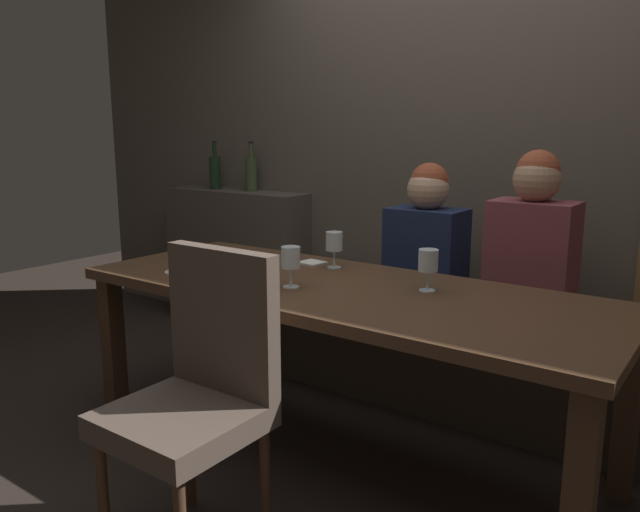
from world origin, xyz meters
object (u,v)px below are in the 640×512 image
(chair_near_side, at_px, (200,383))
(diner_bearded, at_px, (532,250))
(dessert_plate, at_px, (227,263))
(diner_redhead, at_px, (426,245))
(wine_glass_end_left, at_px, (428,262))
(espresso_cup, at_px, (178,267))
(banquette_bench, at_px, (416,355))
(wine_bottle_dark_red, at_px, (215,171))
(wine_bottle_pale_label, at_px, (251,173))
(dining_table, at_px, (340,306))
(wine_glass_far_left, at_px, (291,259))
(wine_glass_center_front, at_px, (334,242))

(chair_near_side, relative_size, diner_bearded, 1.20)
(diner_bearded, relative_size, dessert_plate, 4.31)
(chair_near_side, height_order, diner_redhead, diner_redhead)
(wine_glass_end_left, height_order, espresso_cup, wine_glass_end_left)
(banquette_bench, height_order, espresso_cup, espresso_cup)
(wine_bottle_dark_red, height_order, wine_bottle_pale_label, same)
(wine_glass_end_left, bearing_deg, banquette_bench, 119.42)
(chair_near_side, relative_size, diner_redhead, 1.31)
(diner_redhead, bearing_deg, dining_table, -92.67)
(dining_table, bearing_deg, wine_glass_far_left, -133.74)
(banquette_bench, xyz_separation_m, wine_glass_end_left, (0.33, -0.58, 0.63))
(chair_near_side, relative_size, wine_bottle_pale_label, 3.01)
(wine_bottle_dark_red, xyz_separation_m, wine_glass_end_left, (2.06, -0.91, -0.21))
(dining_table, height_order, wine_glass_end_left, wine_glass_end_left)
(espresso_cup, bearing_deg, chair_near_side, -37.41)
(diner_bearded, distance_m, wine_bottle_pale_label, 2.02)
(banquette_bench, relative_size, wine_glass_far_left, 15.24)
(diner_redhead, xyz_separation_m, wine_glass_far_left, (-0.17, -0.85, 0.05))
(chair_near_side, bearing_deg, wine_bottle_pale_label, 127.55)
(wine_bottle_pale_label, xyz_separation_m, wine_glass_far_left, (1.29, -1.21, -0.21))
(diner_redhead, bearing_deg, chair_near_side, -93.43)
(chair_near_side, relative_size, wine_glass_far_left, 5.98)
(diner_redhead, xyz_separation_m, wine_glass_center_front, (-0.23, -0.45, 0.05))
(dessert_plate, bearing_deg, espresso_cup, -109.32)
(dining_table, xyz_separation_m, dessert_plate, (-0.61, -0.01, 0.10))
(espresso_cup, bearing_deg, dessert_plate, 70.68)
(wine_bottle_dark_red, bearing_deg, dining_table, -30.88)
(diner_redhead, xyz_separation_m, wine_bottle_dark_red, (-1.76, 0.33, 0.27))
(dining_table, xyz_separation_m, diner_redhead, (0.03, 0.70, 0.15))
(chair_near_side, distance_m, espresso_cup, 0.83)
(chair_near_side, distance_m, wine_glass_end_left, 0.97)
(dining_table, bearing_deg, diner_redhead, 87.33)
(diner_redhead, xyz_separation_m, diner_bearded, (0.51, -0.01, 0.03))
(diner_redhead, height_order, espresso_cup, diner_redhead)
(banquette_bench, bearing_deg, chair_near_side, -92.11)
(wine_bottle_pale_label, bearing_deg, wine_glass_center_front, -33.70)
(diner_bearded, bearing_deg, espresso_cup, -143.02)
(wine_glass_center_front, bearing_deg, wine_bottle_dark_red, 152.83)
(espresso_cup, bearing_deg, dining_table, 18.76)
(dining_table, distance_m, diner_redhead, 0.72)
(diner_redhead, height_order, diner_bearded, diner_bearded)
(chair_near_side, distance_m, wine_bottle_pale_label, 2.31)
(wine_glass_center_front, distance_m, espresso_cup, 0.69)
(chair_near_side, relative_size, wine_glass_end_left, 5.98)
(diner_redhead, bearing_deg, wine_glass_center_front, -117.04)
(diner_bearded, relative_size, wine_glass_center_front, 5.00)
(espresso_cup, bearing_deg, wine_bottle_dark_red, 129.39)
(dining_table, xyz_separation_m, espresso_cup, (-0.69, -0.23, 0.11))
(wine_glass_far_left, relative_size, dessert_plate, 0.86)
(dessert_plate, bearing_deg, wine_bottle_pale_label, 127.06)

